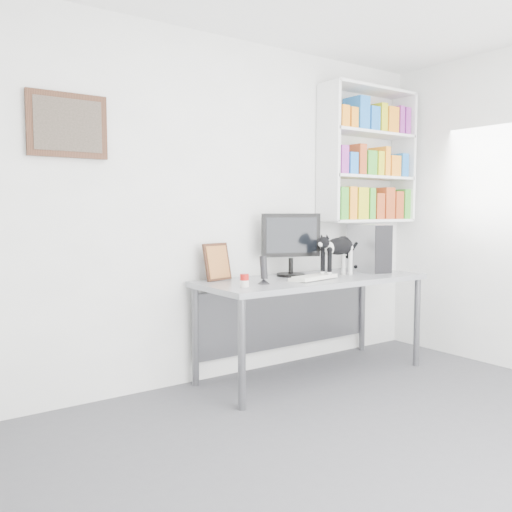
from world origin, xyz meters
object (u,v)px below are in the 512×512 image
at_px(soup_can, 244,281).
at_px(desk, 313,326).
at_px(pc_tower, 369,248).
at_px(leaning_print, 217,261).
at_px(speaker, 264,269).
at_px(cat, 338,256).
at_px(monitor, 291,244).
at_px(keyboard, 313,277).
at_px(bookshelf, 368,156).

bearing_deg(soup_can, desk, 9.86).
relative_size(pc_tower, leaning_print, 1.40).
bearing_deg(speaker, desk, 17.74).
distance_m(soup_can, cat, 0.99).
height_order(monitor, keyboard, monitor).
bearing_deg(pc_tower, leaning_print, -179.25).
bearing_deg(cat, bookshelf, 9.24).
height_order(keyboard, soup_can, soup_can).
distance_m(bookshelf, leaning_print, 1.85).
relative_size(monitor, leaning_print, 1.76).
bearing_deg(monitor, leaning_print, -168.83).
distance_m(desk, monitor, 0.69).
relative_size(desk, speaker, 8.99).
bearing_deg(bookshelf, pc_tower, -133.10).
xyz_separation_m(monitor, keyboard, (0.00, -0.28, -0.25)).
bearing_deg(desk, soup_can, -170.03).
bearing_deg(soup_can, keyboard, 2.59).
relative_size(desk, keyboard, 4.48).
xyz_separation_m(bookshelf, desk, (-0.89, -0.26, -1.45)).
distance_m(keyboard, cat, 0.34).
height_order(pc_tower, soup_can, pc_tower).
height_order(bookshelf, soup_can, bookshelf).
bearing_deg(keyboard, desk, 36.65).
height_order(desk, pc_tower, pc_tower).
distance_m(monitor, keyboard, 0.37).
xyz_separation_m(pc_tower, soup_can, (-1.44, -0.16, -0.16)).
bearing_deg(keyboard, monitor, 77.99).
relative_size(bookshelf, soup_can, 13.48).
bearing_deg(monitor, soup_can, -134.09).
bearing_deg(pc_tower, bookshelf, 58.03).
distance_m(keyboard, leaning_print, 0.76).
bearing_deg(soup_can, speaker, 14.49).
bearing_deg(speaker, keyboard, 6.80).
bearing_deg(bookshelf, leaning_print, 178.82).
bearing_deg(desk, pc_tower, 2.83).
bearing_deg(monitor, desk, -41.87).
height_order(desk, cat, cat).
xyz_separation_m(pc_tower, speaker, (-1.23, -0.11, -0.10)).
height_order(bookshelf, speaker, bookshelf).
height_order(keyboard, leaning_print, leaning_print).
distance_m(pc_tower, speaker, 1.24).
height_order(desk, monitor, monitor).
relative_size(desk, cat, 3.56).
bearing_deg(cat, soup_can, 168.47).
bearing_deg(bookshelf, keyboard, -159.81).
bearing_deg(monitor, pc_tower, 10.44).
xyz_separation_m(speaker, cat, (0.77, 0.02, 0.06)).
bearing_deg(soup_can, leaning_print, 85.88).
relative_size(bookshelf, keyboard, 2.89).
height_order(leaning_print, cat, cat).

